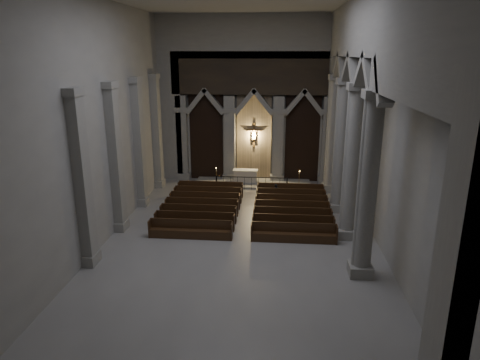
{
  "coord_description": "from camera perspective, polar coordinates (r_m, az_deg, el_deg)",
  "views": [
    {
      "loc": [
        1.7,
        -19.78,
        9.4
      ],
      "look_at": [
        -0.28,
        3.0,
        2.57
      ],
      "focal_mm": 32.0,
      "sensor_mm": 36.0,
      "label": 1
    }
  ],
  "objects": [
    {
      "name": "room",
      "position": [
        19.93,
        0.07,
        11.45
      ],
      "size": [
        24.0,
        24.1,
        12.0
      ],
      "color": "gray",
      "rests_on": "ground"
    },
    {
      "name": "sanctuary_wall",
      "position": [
        31.48,
        1.9,
        11.54
      ],
      "size": [
        14.0,
        0.77,
        12.0
      ],
      "color": "gray",
      "rests_on": "ground"
    },
    {
      "name": "right_arcade",
      "position": [
        21.5,
        15.48,
        11.84
      ],
      "size": [
        1.0,
        24.0,
        12.0
      ],
      "color": "gray",
      "rests_on": "ground"
    },
    {
      "name": "left_pilasters",
      "position": [
        25.36,
        -14.64,
        3.58
      ],
      "size": [
        0.6,
        13.0,
        8.03
      ],
      "color": "gray",
      "rests_on": "ground"
    },
    {
      "name": "sanctuary_step",
      "position": [
        31.82,
        1.7,
        -0.43
      ],
      "size": [
        8.5,
        2.6,
        0.15
      ],
      "primitive_type": "cube",
      "color": "gray",
      "rests_on": "ground"
    },
    {
      "name": "altar",
      "position": [
        31.77,
        0.72,
        0.58
      ],
      "size": [
        1.83,
        0.73,
        0.93
      ],
      "color": "beige",
      "rests_on": "sanctuary_step"
    },
    {
      "name": "altar_rail",
      "position": [
        30.27,
        1.55,
        -0.16
      ],
      "size": [
        5.1,
        0.09,
        1.0
      ],
      "color": "black",
      "rests_on": "ground"
    },
    {
      "name": "candle_stand_left",
      "position": [
        30.73,
        -3.16,
        -0.38
      ],
      "size": [
        0.26,
        0.26,
        1.57
      ],
      "color": "#AA7D34",
      "rests_on": "ground"
    },
    {
      "name": "candle_stand_right",
      "position": [
        30.95,
        7.86,
        -0.52
      ],
      "size": [
        0.23,
        0.23,
        1.34
      ],
      "color": "#AA7D34",
      "rests_on": "ground"
    },
    {
      "name": "pews",
      "position": [
        25.68,
        0.86,
        -4.09
      ],
      "size": [
        9.83,
        7.41,
        0.99
      ],
      "color": "black",
      "rests_on": "ground"
    },
    {
      "name": "worshipper",
      "position": [
        28.36,
        4.85,
        -1.62
      ],
      "size": [
        0.47,
        0.4,
        1.1
      ],
      "primitive_type": "imported",
      "rotation": [
        0.0,
        0.0,
        0.4
      ],
      "color": "black",
      "rests_on": "ground"
    }
  ]
}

